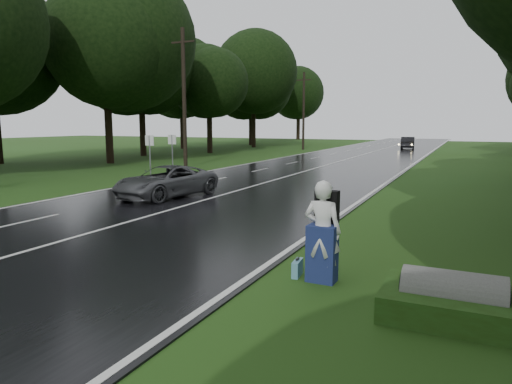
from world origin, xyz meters
TOP-DOWN VIEW (x-y plane):
  - ground at (0.00, 0.00)m, footprint 160.00×160.00m
  - road at (0.00, 20.00)m, footprint 12.00×140.00m
  - lane_center at (0.00, 20.00)m, footprint 0.12×140.00m
  - grey_car at (-1.90, 7.96)m, footprint 3.02×5.06m
  - far_car at (2.70, 50.60)m, footprint 2.01×4.55m
  - hitchhiker at (7.18, 0.71)m, footprint 0.76×0.69m
  - suitcase at (6.63, 0.79)m, footprint 0.18×0.49m
  - culvert at (9.63, -0.10)m, footprint 1.58×0.79m
  - utility_pole_mid at (-8.50, 19.31)m, footprint 1.80×0.28m
  - utility_pole_far at (-8.50, 44.33)m, footprint 1.80×0.28m
  - road_sign_a at (-7.20, 13.71)m, footprint 0.59×0.10m
  - road_sign_b at (-7.20, 15.93)m, footprint 0.58×0.10m
  - tree_left_d at (-16.12, 20.09)m, footprint 10.35×10.35m
  - tree_left_e at (-15.38, 34.21)m, footprint 8.67×8.67m
  - tree_left_f at (-16.19, 46.75)m, footprint 10.62×10.62m

SIDE VIEW (x-z plane):
  - ground at x=0.00m, z-range 0.00..0.00m
  - culvert at x=9.63m, z-range -0.40..0.40m
  - utility_pole_mid at x=-8.50m, z-range -4.78..4.78m
  - utility_pole_far at x=-8.50m, z-range -4.52..4.52m
  - road_sign_a at x=-7.20m, z-range -1.22..1.22m
  - road_sign_b at x=-7.20m, z-range -1.21..1.21m
  - tree_left_d at x=-16.12m, z-range -8.08..8.08m
  - tree_left_e at x=-15.38m, z-range -6.77..6.77m
  - tree_left_f at x=-16.19m, z-range -8.30..8.30m
  - road at x=0.00m, z-range 0.00..0.04m
  - lane_center at x=0.00m, z-range 0.04..0.05m
  - suitcase at x=6.63m, z-range 0.00..0.34m
  - grey_car at x=-1.90m, z-range 0.04..1.36m
  - far_car at x=2.70m, z-range 0.04..1.49m
  - hitchhiker at x=7.18m, z-range -0.07..1.98m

